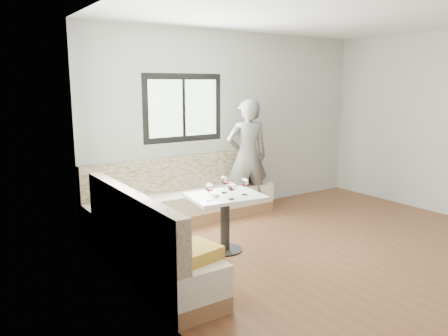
{
  "coord_description": "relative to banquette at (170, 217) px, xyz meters",
  "views": [
    {
      "loc": [
        -4.0,
        -3.21,
        2.0
      ],
      "look_at": [
        -1.13,
        1.07,
        1.0
      ],
      "focal_mm": 35.0,
      "sensor_mm": 36.0,
      "label": 1
    }
  ],
  "objects": [
    {
      "name": "wine_glass_b",
      "position": [
        0.35,
        -0.87,
        0.52
      ],
      "size": [
        0.1,
        0.1,
        0.21
      ],
      "color": "white",
      "rests_on": "table"
    },
    {
      "name": "wine_glass_a",
      "position": [
        0.12,
        -0.76,
        0.52
      ],
      "size": [
        0.1,
        0.1,
        0.21
      ],
      "color": "white",
      "rests_on": "table"
    },
    {
      "name": "wine_glass_d",
      "position": [
        0.45,
        -0.56,
        0.52
      ],
      "size": [
        0.1,
        0.1,
        0.21
      ],
      "color": "white",
      "rests_on": "table"
    },
    {
      "name": "olive_ramekin",
      "position": [
        0.27,
        -0.65,
        0.39
      ],
      "size": [
        0.09,
        0.09,
        0.04
      ],
      "color": "white",
      "rests_on": "table"
    },
    {
      "name": "wine_glass_c",
      "position": [
        0.6,
        -0.78,
        0.52
      ],
      "size": [
        0.1,
        0.1,
        0.21
      ],
      "color": "white",
      "rests_on": "table"
    },
    {
      "name": "person",
      "position": [
        1.59,
        0.49,
        0.56
      ],
      "size": [
        0.75,
        0.6,
        1.78
      ],
      "primitive_type": "imported",
      "rotation": [
        0.0,
        0.0,
        2.84
      ],
      "color": "#5F5C58",
      "rests_on": "ground"
    },
    {
      "name": "banquette",
      "position": [
        0.0,
        0.0,
        0.0
      ],
      "size": [
        2.9,
        2.8,
        0.95
      ],
      "color": "brown",
      "rests_on": "ground"
    },
    {
      "name": "room",
      "position": [
        1.51,
        -1.54,
        1.08
      ],
      "size": [
        5.01,
        5.01,
        2.81
      ],
      "color": "brown",
      "rests_on": "ground"
    },
    {
      "name": "table",
      "position": [
        0.4,
        -0.65,
        0.19
      ],
      "size": [
        0.93,
        0.76,
        0.7
      ],
      "rotation": [
        0.0,
        0.0,
        -0.13
      ],
      "color": "black",
      "rests_on": "ground"
    }
  ]
}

